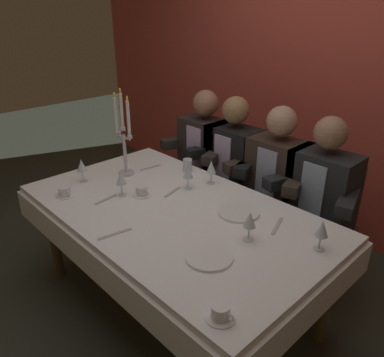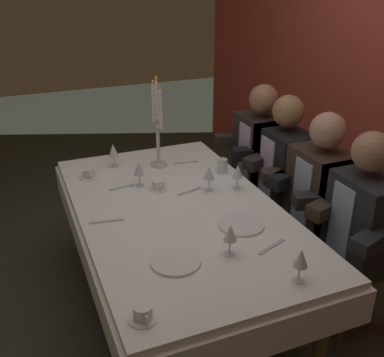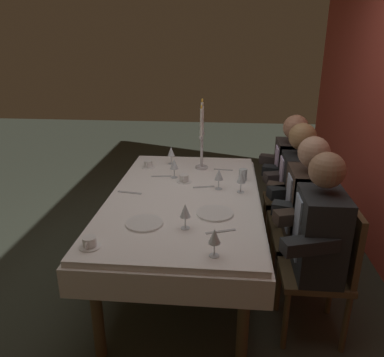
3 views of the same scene
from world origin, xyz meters
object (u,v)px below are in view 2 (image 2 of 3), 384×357
dining_table (178,226)px  wine_glass_5 (230,233)px  wine_glass_0 (209,173)px  wine_glass_2 (113,151)px  water_tumbler_0 (222,166)px  coffee_cup_1 (89,174)px  dinner_plate_1 (241,224)px  wine_glass_4 (238,172)px  seated_diner_0 (261,151)px  candelabra (158,130)px  wine_glass_1 (139,169)px  coffee_cup_0 (158,185)px  coffee_cup_2 (143,313)px  seated_diner_2 (320,192)px  dinner_plate_0 (176,261)px  wine_glass_3 (301,259)px  seated_diner_1 (284,167)px  seated_diner_3 (361,219)px

dining_table → wine_glass_5: wine_glass_5 is taller
wine_glass_0 → wine_glass_2: 0.74m
dining_table → water_tumbler_0: water_tumbler_0 is taller
dining_table → coffee_cup_1: size_ratio=14.70×
dining_table → dinner_plate_1: bearing=38.2°
wine_glass_0 → wine_glass_4: (0.05, 0.17, -0.00)m
dinner_plate_1 → wine_glass_2: wine_glass_2 is taller
water_tumbler_0 → seated_diner_0: seated_diner_0 is taller
candelabra → wine_glass_0: candelabra is taller
wine_glass_1 → wine_glass_2: 0.37m
dinner_plate_1 → coffee_cup_0: size_ratio=1.88×
dining_table → wine_glass_1: bearing=-161.4°
wine_glass_4 → coffee_cup_1: 0.97m
coffee_cup_1 → coffee_cup_2: 1.40m
wine_glass_0 → seated_diner_2: (0.27, 0.63, -0.12)m
dinner_plate_0 → seated_diner_2: (-0.36, 1.08, -0.01)m
wine_glass_2 → coffee_cup_1: (0.12, -0.19, -0.09)m
dinner_plate_0 → coffee_cup_1: coffee_cup_1 is taller
wine_glass_3 → wine_glass_4: (-0.91, 0.17, 0.00)m
seated_diner_1 → wine_glass_0: bearing=-77.4°
seated_diner_2 → seated_diner_3: 0.36m
seated_diner_1 → seated_diner_2: size_ratio=1.00×
seated_diner_2 → dinner_plate_0: bearing=-71.6°
seated_diner_3 → dining_table: bearing=-119.0°
dinner_plate_0 → wine_glass_1: (-0.85, 0.08, 0.11)m
water_tumbler_0 → coffee_cup_0: size_ratio=0.72×
wine_glass_5 → seated_diner_2: bearing=115.7°
dinner_plate_0 → coffee_cup_0: bearing=167.6°
wine_glass_0 → seated_diner_1: (-0.14, 0.63, -0.12)m
coffee_cup_1 → seated_diner_0: seated_diner_0 is taller
seated_diner_0 → seated_diner_1: 0.32m
coffee_cup_0 → seated_diner_2: 1.00m
wine_glass_2 → seated_diner_1: size_ratio=0.13×
wine_glass_0 → seated_diner_0: bearing=125.9°
wine_glass_0 → dining_table: bearing=-61.2°
wine_glass_3 → coffee_cup_0: bearing=-165.4°
seated_diner_3 → wine_glass_1: bearing=-130.2°
candelabra → coffee_cup_0: candelabra is taller
coffee_cup_1 → coffee_cup_2: bearing=-2.2°
dining_table → coffee_cup_0: (-0.27, -0.03, 0.15)m
water_tumbler_0 → seated_diner_0: (-0.24, 0.44, -0.05)m
candelabra → coffee_cup_2: bearing=-20.7°
wine_glass_5 → seated_diner_0: (-1.12, 0.82, -0.12)m
coffee_cup_0 → seated_diner_1: size_ratio=0.11×
dinner_plate_1 → seated_diner_0: size_ratio=0.20×
coffee_cup_0 → coffee_cup_2: 1.14m
candelabra → water_tumbler_0: bearing=53.5°
candelabra → wine_glass_4: candelabra is taller
seated_diner_1 → seated_diner_3: 0.77m
wine_glass_5 → coffee_cup_0: 0.81m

